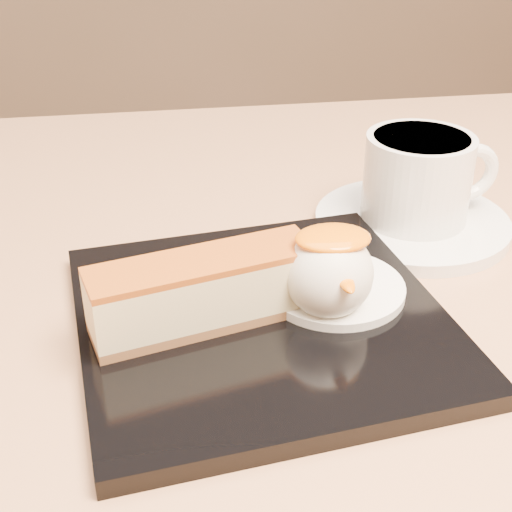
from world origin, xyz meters
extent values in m
cube|color=#996137|center=(0.00, 0.00, 0.70)|extent=(0.80, 0.80, 0.04)
cube|color=black|center=(-0.04, -0.03, 0.73)|extent=(0.25, 0.25, 0.01)
cube|color=brown|center=(-0.07, -0.03, 0.74)|extent=(0.14, 0.07, 0.01)
cube|color=beige|center=(-0.07, -0.03, 0.75)|extent=(0.14, 0.07, 0.03)
cube|color=#934910|center=(-0.07, -0.03, 0.77)|extent=(0.14, 0.07, 0.00)
cylinder|color=white|center=(0.01, -0.01, 0.73)|extent=(0.09, 0.09, 0.01)
sphere|color=white|center=(0.00, -0.03, 0.76)|extent=(0.05, 0.05, 0.05)
ellipsoid|color=orange|center=(0.01, -0.03, 0.78)|extent=(0.05, 0.03, 0.01)
ellipsoid|color=#2D8A35|center=(-0.02, 0.01, 0.74)|extent=(0.02, 0.01, 0.00)
ellipsoid|color=#2D8A35|center=(0.00, 0.01, 0.74)|extent=(0.02, 0.02, 0.00)
ellipsoid|color=#2D8A35|center=(-0.02, 0.01, 0.74)|extent=(0.01, 0.02, 0.00)
cylinder|color=white|center=(0.10, 0.08, 0.72)|extent=(0.15, 0.15, 0.01)
cylinder|color=white|center=(0.10, 0.08, 0.76)|extent=(0.08, 0.08, 0.07)
cylinder|color=black|center=(0.10, 0.08, 0.79)|extent=(0.07, 0.07, 0.00)
torus|color=white|center=(0.15, 0.09, 0.76)|extent=(0.05, 0.01, 0.05)
camera|label=1|loc=(-0.09, -0.39, 0.98)|focal=50.00mm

